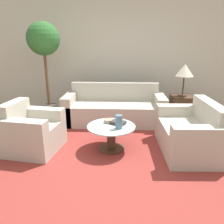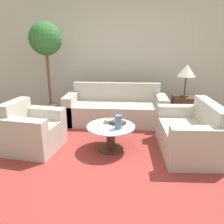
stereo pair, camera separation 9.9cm
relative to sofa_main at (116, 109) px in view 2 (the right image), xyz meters
The scene contains 13 objects.
ground_plane 1.93m from the sofa_main, 90.97° to the right, with size 14.00×14.00×0.00m, color brown.
wall_back 1.39m from the sofa_main, 91.98° to the left, with size 10.00×0.06×2.60m.
rug 1.33m from the sofa_main, 90.15° to the right, with size 3.45×3.44×0.01m.
sofa_main is the anchor object (origin of this frame).
armchair 1.87m from the sofa_main, 133.15° to the right, with size 0.87×0.91×0.78m.
loveseat 1.80m from the sofa_main, 45.82° to the right, with size 0.83×1.25×0.80m.
coffee_table 1.30m from the sofa_main, 90.15° to the right, with size 0.76×0.76×0.40m.
side_table 1.41m from the sofa_main, ahead, with size 0.43×0.43×0.59m.
table_lamp 1.64m from the sofa_main, ahead, with size 0.36×0.36×0.65m.
potted_plant 1.93m from the sofa_main, behind, with size 0.66×0.66×2.05m.
vase 1.42m from the sofa_main, 85.14° to the right, with size 0.11×0.11×0.21m.
bowl 1.16m from the sofa_main, 92.73° to the right, with size 0.14×0.14×0.05m.
book_stack 1.23m from the sofa_main, 85.18° to the right, with size 0.27×0.24×0.05m.
Camera 2 is at (0.29, -2.57, 1.66)m, focal length 35.00 mm.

